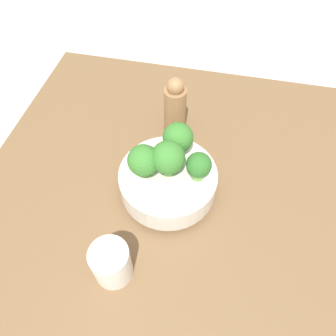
{
  "coord_description": "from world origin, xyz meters",
  "views": [
    {
      "loc": [
        -0.43,
        -0.1,
        0.68
      ],
      "look_at": [
        -0.03,
        -0.01,
        0.13
      ],
      "focal_mm": 35.0,
      "sensor_mm": 36.0,
      "label": 1
    }
  ],
  "objects": [
    {
      "name": "ground_plane",
      "position": [
        0.0,
        0.0,
        0.0
      ],
      "size": [
        6.0,
        6.0,
        0.0
      ],
      "primitive_type": "plane",
      "color": "silver"
    },
    {
      "name": "table",
      "position": [
        0.0,
        0.0,
        0.02
      ],
      "size": [
        0.87,
        0.88,
        0.04
      ],
      "color": "brown",
      "rests_on": "ground_plane"
    },
    {
      "name": "bowl",
      "position": [
        -0.03,
        -0.01,
        0.08
      ],
      "size": [
        0.21,
        0.21,
        0.07
      ],
      "color": "silver",
      "rests_on": "table"
    },
    {
      "name": "broccoli_floret_front",
      "position": [
        -0.02,
        -0.07,
        0.15
      ],
      "size": [
        0.05,
        0.05,
        0.07
      ],
      "color": "#6BA34C",
      "rests_on": "bowl"
    },
    {
      "name": "broccoli_floret_back",
      "position": [
        -0.04,
        0.04,
        0.15
      ],
      "size": [
        0.07,
        0.07,
        0.08
      ],
      "color": "#609347",
      "rests_on": "bowl"
    },
    {
      "name": "broccoli_floret_right",
      "position": [
        0.03,
        -0.02,
        0.16
      ],
      "size": [
        0.07,
        0.07,
        0.08
      ],
      "color": "#7AB256",
      "rests_on": "bowl"
    },
    {
      "name": "broccoli_floret_center",
      "position": [
        -0.03,
        -0.01,
        0.16
      ],
      "size": [
        0.07,
        0.07,
        0.09
      ],
      "color": "#7AB256",
      "rests_on": "bowl"
    },
    {
      "name": "cup",
      "position": [
        -0.24,
        0.05,
        0.08
      ],
      "size": [
        0.07,
        0.07,
        0.09
      ],
      "color": "silver",
      "rests_on": "table"
    },
    {
      "name": "pepper_mill",
      "position": [
        0.16,
        0.02,
        0.12
      ],
      "size": [
        0.06,
        0.06,
        0.17
      ],
      "color": "#997047",
      "rests_on": "table"
    }
  ]
}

